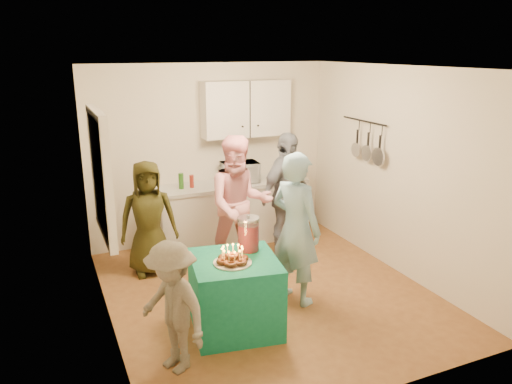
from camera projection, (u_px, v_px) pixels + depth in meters
name	position (u px, v px, depth m)	size (l,w,h in m)	color
floor	(268.00, 292.00, 5.93)	(4.00, 4.00, 0.00)	brown
ceiling	(269.00, 67.00, 5.20)	(4.00, 4.00, 0.00)	white
back_wall	(211.00, 154.00, 7.32)	(3.60, 3.60, 0.00)	silver
left_wall	(102.00, 207.00, 4.87)	(4.00, 4.00, 0.00)	silver
right_wall	(398.00, 172.00, 6.26)	(4.00, 4.00, 0.00)	silver
window_night	(99.00, 175.00, 5.08)	(0.04, 1.00, 1.20)	black
counter	(232.00, 214.00, 7.38)	(2.20, 0.58, 0.86)	white
countertop	(231.00, 184.00, 7.25)	(2.24, 0.62, 0.05)	beige
upper_cabinet	(246.00, 109.00, 7.20)	(1.30, 0.30, 0.80)	white
pot_rack	(362.00, 139.00, 6.76)	(0.12, 1.00, 0.60)	black
microwave	(240.00, 172.00, 7.26)	(0.53, 0.36, 0.29)	white
party_table	(235.00, 294.00, 5.09)	(0.85, 0.85, 0.76)	#127756
donut_cake	(232.00, 255.00, 4.87)	(0.38, 0.38, 0.18)	#381C0C
punch_jar	(248.00, 235.00, 5.17)	(0.22, 0.22, 0.34)	#AE0D21
man_birthday	(296.00, 229.00, 5.52)	(0.64, 0.42, 1.74)	#9AC9E0
woman_back_left	(148.00, 218.00, 6.26)	(0.72, 0.47, 1.47)	#514D17
woman_back_center	(240.00, 205.00, 6.31)	(0.86, 0.67, 1.77)	pink
woman_back_right	(286.00, 194.00, 6.88)	(1.00, 0.42, 1.71)	black
child_near_left	(172.00, 307.00, 4.36)	(0.79, 0.46, 1.22)	#615A4D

